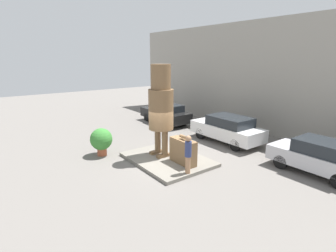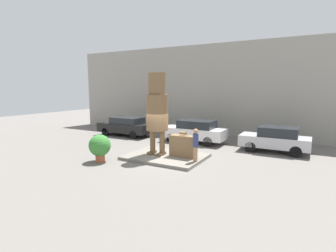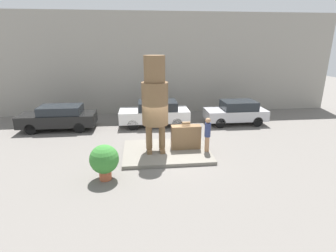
% 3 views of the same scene
% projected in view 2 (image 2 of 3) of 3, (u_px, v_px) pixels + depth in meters
% --- Properties ---
extents(ground_plane, '(60.00, 60.00, 0.00)m').
position_uv_depth(ground_plane, '(166.00, 158.00, 14.75)').
color(ground_plane, slate).
extents(pedestal, '(4.25, 3.22, 0.16)m').
position_uv_depth(pedestal, '(166.00, 157.00, 14.74)').
color(pedestal, slate).
rests_on(pedestal, ground_plane).
extents(building_backdrop, '(28.00, 0.60, 7.43)m').
position_uv_depth(building_backdrop, '(216.00, 90.00, 21.45)').
color(building_backdrop, gray).
rests_on(building_backdrop, ground_plane).
extents(statue_figure, '(1.24, 1.24, 4.58)m').
position_uv_depth(statue_figure, '(157.00, 107.00, 14.59)').
color(statue_figure, brown).
rests_on(statue_figure, pedestal).
extents(giant_suitcase, '(1.46, 0.50, 1.40)m').
position_uv_depth(giant_suitcase, '(183.00, 146.00, 14.32)').
color(giant_suitcase, brown).
rests_on(giant_suitcase, pedestal).
extents(tourist, '(0.29, 0.29, 1.70)m').
position_uv_depth(tourist, '(196.00, 144.00, 13.35)').
color(tourist, '#A87A56').
rests_on(tourist, pedestal).
extents(parked_car_black, '(4.58, 1.74, 1.54)m').
position_uv_depth(parked_car_black, '(125.00, 126.00, 21.51)').
color(parked_car_black, black).
rests_on(parked_car_black, ground_plane).
extents(parked_car_white, '(4.52, 1.88, 1.64)m').
position_uv_depth(parked_car_white, '(195.00, 131.00, 18.83)').
color(parked_car_white, silver).
rests_on(parked_car_white, ground_plane).
extents(parked_car_silver, '(4.03, 1.78, 1.57)m').
position_uv_depth(parked_car_silver, '(275.00, 139.00, 16.03)').
color(parked_car_silver, '#B7B7BC').
rests_on(parked_car_silver, ground_plane).
extents(planter_pot, '(1.16, 1.16, 1.47)m').
position_uv_depth(planter_pot, '(100.00, 146.00, 13.92)').
color(planter_pot, '#AD5638').
rests_on(planter_pot, ground_plane).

